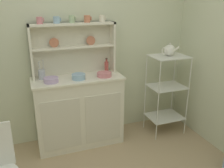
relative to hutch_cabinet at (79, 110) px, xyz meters
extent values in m
cube|color=beige|center=(-0.02, 0.26, 0.79)|extent=(3.84, 0.05, 2.50)
cube|color=silver|center=(0.00, 0.00, -0.01)|extent=(1.05, 0.42, 0.89)
cube|color=beige|center=(-0.25, -0.21, -0.06)|extent=(0.44, 0.01, 0.62)
cube|color=beige|center=(0.25, -0.21, -0.06)|extent=(0.44, 0.01, 0.62)
cube|color=white|center=(0.00, 0.00, 0.42)|extent=(1.08, 0.45, 0.02)
cube|color=silver|center=(0.00, 0.20, 0.74)|extent=(1.01, 0.02, 0.62)
cube|color=silver|center=(-0.49, 0.12, 0.74)|extent=(0.02, 0.18, 0.62)
cube|color=silver|center=(0.49, 0.12, 0.74)|extent=(0.02, 0.18, 0.62)
cube|color=silver|center=(0.00, 0.12, 0.77)|extent=(0.97, 0.16, 0.02)
cube|color=silver|center=(0.00, 0.12, 1.04)|extent=(1.01, 0.18, 0.02)
cylinder|color=#C67556|center=(-0.22, 0.16, 0.83)|extent=(0.11, 0.03, 0.11)
cylinder|color=#C67556|center=(0.22, 0.16, 0.83)|extent=(0.11, 0.03, 0.11)
cylinder|color=silver|center=(0.95, -0.29, 0.09)|extent=(0.01, 0.01, 1.08)
cylinder|color=silver|center=(1.40, -0.29, 0.09)|extent=(0.01, 0.01, 1.08)
cylinder|color=silver|center=(0.95, 0.06, 0.09)|extent=(0.01, 0.01, 1.08)
cylinder|color=silver|center=(1.40, 0.06, 0.09)|extent=(0.01, 0.01, 1.08)
cube|color=silver|center=(1.18, -0.12, 0.62)|extent=(0.47, 0.37, 0.01)
cube|color=silver|center=(1.18, -0.12, 0.21)|extent=(0.47, 0.37, 0.01)
cube|color=silver|center=(1.18, -0.12, -0.23)|extent=(0.47, 0.37, 0.01)
cylinder|color=#D17A84|center=(-0.36, 0.12, 1.09)|extent=(0.07, 0.07, 0.08)
torus|color=#D17A84|center=(-0.32, 0.12, 1.10)|extent=(0.01, 0.04, 0.04)
cylinder|color=#8EB2D1|center=(-0.18, 0.12, 1.09)|extent=(0.07, 0.07, 0.08)
torus|color=#8EB2D1|center=(-0.13, 0.12, 1.10)|extent=(0.01, 0.04, 0.04)
cylinder|color=#9EB78E|center=(-0.01, 0.12, 1.10)|extent=(0.06, 0.06, 0.08)
torus|color=#9EB78E|center=(0.03, 0.12, 1.10)|extent=(0.01, 0.05, 0.05)
cylinder|color=#C67556|center=(0.18, 0.12, 1.10)|extent=(0.07, 0.07, 0.08)
torus|color=#C67556|center=(0.22, 0.12, 1.10)|extent=(0.01, 0.05, 0.05)
cylinder|color=silver|center=(0.36, 0.12, 1.10)|extent=(0.07, 0.07, 0.08)
torus|color=silver|center=(0.40, 0.12, 1.10)|extent=(0.01, 0.05, 0.05)
cylinder|color=#B79ECC|center=(-0.31, -0.07, 0.46)|extent=(0.16, 0.16, 0.05)
cylinder|color=#8EB2D1|center=(0.00, -0.07, 0.46)|extent=(0.16, 0.16, 0.06)
cylinder|color=#D17A84|center=(0.31, -0.07, 0.46)|extent=(0.18, 0.18, 0.05)
cylinder|color=#B74C47|center=(0.40, 0.09, 0.50)|extent=(0.05, 0.05, 0.13)
cylinder|color=#B74C47|center=(0.40, 0.09, 0.58)|extent=(0.02, 0.02, 0.04)
cylinder|color=#4C382D|center=(0.40, 0.09, 0.61)|extent=(0.03, 0.03, 0.01)
cylinder|color=#B2B7C6|center=(-0.40, 0.08, 0.49)|extent=(0.08, 0.08, 0.11)
cylinder|color=silver|center=(-0.41, 0.06, 0.56)|extent=(0.03, 0.02, 0.16)
ellipsoid|color=silver|center=(-0.41, 0.06, 0.65)|extent=(0.02, 0.01, 0.01)
cylinder|color=silver|center=(-0.38, 0.08, 0.56)|extent=(0.01, 0.04, 0.17)
ellipsoid|color=silver|center=(-0.38, 0.08, 0.66)|extent=(0.02, 0.01, 0.01)
sphere|color=white|center=(1.18, -0.12, 0.70)|extent=(0.14, 0.14, 0.14)
sphere|color=silver|center=(1.18, -0.12, 0.78)|extent=(0.02, 0.02, 0.02)
cylinder|color=white|center=(1.28, -0.12, 0.71)|extent=(0.09, 0.02, 0.07)
torus|color=white|center=(1.09, -0.12, 0.70)|extent=(0.01, 0.09, 0.09)
camera|label=1|loc=(-0.57, -2.75, 1.33)|focal=39.26mm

